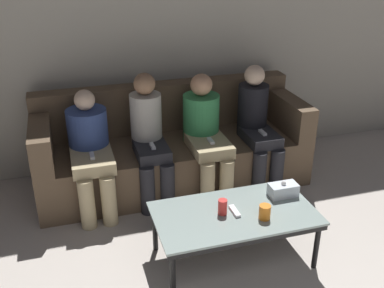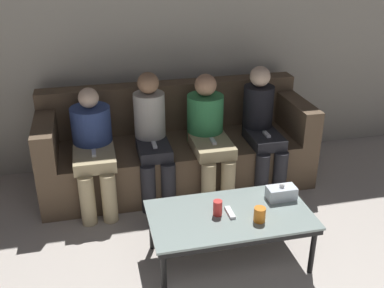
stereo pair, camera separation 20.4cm
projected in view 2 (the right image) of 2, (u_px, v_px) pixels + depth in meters
The scene contains 11 objects.
wall_back at pixel (164, 40), 4.46m from camera, with size 12.00×0.06×2.60m.
couch at pixel (176, 149), 4.41m from camera, with size 2.56×0.88×0.93m.
coffee_table at pixel (230, 218), 3.27m from camera, with size 1.18×0.65×0.42m.
cup_near_left at pixel (260, 215), 3.15m from camera, with size 0.08×0.08×0.11m.
cup_near_right at pixel (218, 208), 3.22m from camera, with size 0.07×0.07×0.12m.
tissue_box at pixel (281, 193), 3.42m from camera, with size 0.22×0.12×0.13m.
game_remote at pixel (230, 212), 3.25m from camera, with size 0.04×0.15×0.02m.
seated_person_left_end at pixel (93, 144), 3.94m from camera, with size 0.35×0.71×1.06m.
seated_person_mid_left at pixel (152, 135), 4.05m from camera, with size 0.31×0.61×1.16m.
seated_person_mid_right at pixel (208, 131), 4.15m from camera, with size 0.34×0.72×1.11m.
seated_person_right_end at pixel (262, 125), 4.26m from camera, with size 0.31×0.63×1.15m.
Camera 2 is at (-0.76, -0.26, 2.26)m, focal length 42.00 mm.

